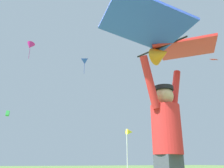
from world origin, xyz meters
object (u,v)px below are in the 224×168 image
object	(u,v)px
distant_kite_blue_low_left	(85,61)
marker_flag	(129,136)
kite_flyer_person	(168,144)
distant_kite_magenta_high_right	(30,46)
distant_kite_green_far_center	(8,113)
distant_kite_red_mid_left	(214,59)
held_stunt_kite	(166,41)

from	to	relation	value
distant_kite_blue_low_left	marker_flag	distance (m)	33.65
kite_flyer_person	distant_kite_magenta_high_right	size ratio (longest dim) A/B	0.84
kite_flyer_person	marker_flag	distance (m)	6.97
distant_kite_magenta_high_right	distant_kite_green_far_center	world-z (taller)	distant_kite_magenta_high_right
distant_kite_red_mid_left	distant_kite_blue_low_left	xyz separation A→B (m)	(-0.89, 26.67, 10.68)
held_stunt_kite	distant_kite_green_far_center	bearing A→B (deg)	92.58
distant_kite_green_far_center	distant_kite_blue_low_left	xyz separation A→B (m)	(11.47, 1.71, 10.94)
distant_kite_red_mid_left	kite_flyer_person	bearing A→B (deg)	-143.51
distant_kite_green_far_center	distant_kite_magenta_high_right	bearing A→B (deg)	-78.94
marker_flag	distant_kite_green_far_center	bearing A→B (deg)	99.46
kite_flyer_person	distant_kite_blue_low_left	size ratio (longest dim) A/B	0.59
held_stunt_kite	marker_flag	size ratio (longest dim) A/B	0.96
distant_kite_green_far_center	distant_kite_blue_low_left	size ratio (longest dim) A/B	0.24
distant_kite_blue_low_left	marker_flag	bearing A→B (deg)	-103.82
distant_kite_red_mid_left	marker_flag	bearing A→B (deg)	-166.93
kite_flyer_person	held_stunt_kite	world-z (taller)	held_stunt_kite
distant_kite_red_mid_left	distant_kite_blue_low_left	distance (m)	28.74
distant_kite_red_mid_left	distant_kite_magenta_high_right	xyz separation A→B (m)	(-10.97, 17.80, 7.22)
held_stunt_kite	distant_kite_magenta_high_right	distance (m)	28.84
kite_flyer_person	held_stunt_kite	bearing A→B (deg)	-71.76
distant_kite_magenta_high_right	distant_kite_blue_low_left	xyz separation A→B (m)	(10.08, 8.86, 3.46)
held_stunt_kite	distant_kite_red_mid_left	size ratio (longest dim) A/B	3.09
distant_kite_blue_low_left	distant_kite_magenta_high_right	bearing A→B (deg)	-138.66
distant_kite_green_far_center	marker_flag	bearing A→B (deg)	-80.54
distant_kite_green_far_center	kite_flyer_person	bearing A→B (deg)	-87.46
distant_kite_red_mid_left	distant_kite_blue_low_left	size ratio (longest dim) A/B	0.19
distant_kite_magenta_high_right	distant_kite_blue_low_left	world-z (taller)	distant_kite_blue_low_left
distant_kite_blue_low_left	held_stunt_kite	bearing A→B (deg)	-105.99
held_stunt_kite	distant_kite_red_mid_left	distance (m)	14.61
distant_kite_red_mid_left	held_stunt_kite	bearing A→B (deg)	-143.15
kite_flyer_person	held_stunt_kite	size ratio (longest dim) A/B	0.98
distant_kite_red_mid_left	distant_kite_green_far_center	bearing A→B (deg)	116.36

